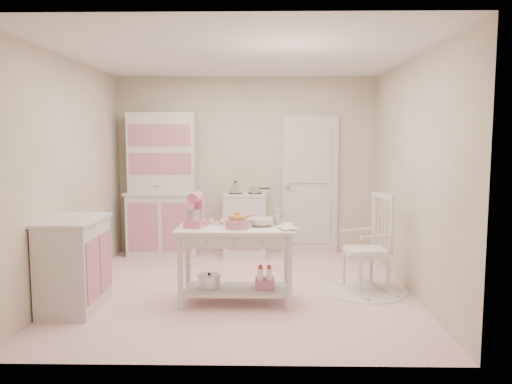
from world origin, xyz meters
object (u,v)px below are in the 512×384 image
base_cabinet (74,264)px  work_table (236,265)px  hutch (163,184)px  stand_mixer (195,210)px  rocking_chair (366,243)px  bread_basket (237,224)px  stove (245,225)px

base_cabinet → work_table: size_ratio=0.77×
hutch → stand_mixer: bearing=-69.9°
base_cabinet → stand_mixer: size_ratio=2.71×
hutch → rocking_chair: (2.62, -1.70, -0.49)m
base_cabinet → bread_basket: size_ratio=3.68×
rocking_chair → stand_mixer: stand_mixer is taller
rocking_chair → work_table: bearing=175.6°
base_cabinet → bread_basket: 1.68m
hutch → stand_mixer: size_ratio=6.12×
rocking_chair → stand_mixer: size_ratio=3.24×
rocking_chair → work_table: size_ratio=0.92×
hutch → bread_basket: bearing=-60.8°
work_table → bread_basket: bearing=-68.2°
base_cabinet → stand_mixer: stand_mixer is taller
rocking_chair → stove: bearing=110.1°
rocking_chair → bread_basket: bearing=177.7°
stove → bread_basket: bearing=-89.8°
stove → rocking_chair: rocking_chair is taller
work_table → bread_basket: 0.45m
hutch → bread_basket: size_ratio=8.32×
base_cabinet → bread_basket: bearing=5.8°
hutch → work_table: size_ratio=1.73×
base_cabinet → work_table: bearing=7.6°
hutch → base_cabinet: bearing=-100.3°
base_cabinet → rocking_chair: size_ratio=0.84×
stove → work_table: 2.06m
bread_basket → rocking_chair: bearing=18.3°
stand_mixer → bread_basket: size_ratio=1.36×
stove → base_cabinet: (-1.62, -2.28, 0.00)m
rocking_chair → work_table: 1.50m
stove → bread_basket: size_ratio=3.68×
bread_basket → stand_mixer: bearing=171.0°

